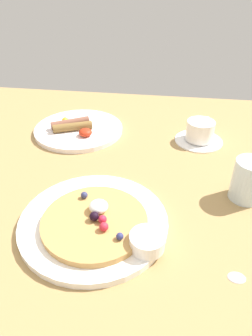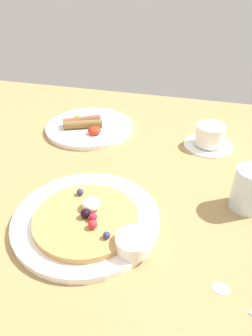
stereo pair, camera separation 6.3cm
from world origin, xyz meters
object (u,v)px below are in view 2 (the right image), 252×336
at_px(water_glass, 250,189).
at_px(breakfast_plate, 90,127).
at_px(pancake_plate, 85,218).
at_px(syrup_ramekin, 133,243).
at_px(teaspoon, 242,304).
at_px(coffee_saucer, 208,145).
at_px(coffee_cup, 210,134).

bearing_deg(water_glass, breakfast_plate, 150.58).
bearing_deg(pancake_plate, syrup_ramekin, -26.37).
relative_size(breakfast_plate, teaspoon, 1.85).
xyz_separation_m(breakfast_plate, teaspoon, (0.41, -0.46, -0.00)).
relative_size(syrup_ramekin, coffee_saucer, 0.46).
xyz_separation_m(teaspoon, water_glass, (0.02, 0.22, 0.04)).
relative_size(breakfast_plate, coffee_cup, 2.55).
bearing_deg(coffee_cup, pancake_plate, -121.31).
bearing_deg(teaspoon, water_glass, 86.15).
bearing_deg(teaspoon, syrup_ramekin, 164.17).
height_order(coffee_saucer, water_glass, water_glass).
height_order(pancake_plate, coffee_cup, coffee_cup).
height_order(coffee_cup, water_glass, water_glass).
distance_m(pancake_plate, syrup_ramekin, 0.12).
relative_size(syrup_ramekin, teaspoon, 0.44).
bearing_deg(breakfast_plate, teaspoon, -48.59).
relative_size(coffee_saucer, teaspoon, 0.95).
xyz_separation_m(pancake_plate, teaspoon, (0.28, -0.10, -0.00)).
xyz_separation_m(coffee_cup, teaspoon, (0.07, -0.45, -0.03)).
xyz_separation_m(syrup_ramekin, teaspoon, (0.17, -0.05, -0.02)).
bearing_deg(coffee_saucer, teaspoon, -81.70).
bearing_deg(coffee_cup, breakfast_plate, 178.86).
height_order(syrup_ramekin, teaspoon, syrup_ramekin).
xyz_separation_m(syrup_ramekin, water_glass, (0.19, 0.17, 0.02)).
xyz_separation_m(coffee_saucer, water_glass, (0.08, -0.23, 0.04)).
relative_size(coffee_cup, teaspoon, 0.73).
relative_size(syrup_ramekin, breakfast_plate, 0.24).
distance_m(syrup_ramekin, teaspoon, 0.18).
bearing_deg(coffee_cup, water_glass, -70.80).
bearing_deg(breakfast_plate, syrup_ramekin, -60.50).
height_order(pancake_plate, syrup_ramekin, syrup_ramekin).
bearing_deg(coffee_saucer, syrup_ramekin, -104.92).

